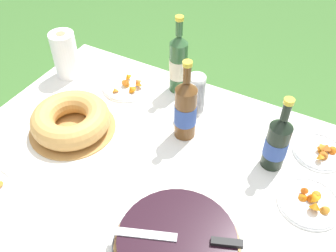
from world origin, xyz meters
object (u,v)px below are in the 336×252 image
Objects in this scene: berry_tart at (177,244)px; snack_plate_far at (320,151)px; snack_plate_right at (127,86)px; serving_knife at (187,239)px; bundt_cake at (71,120)px; cup_stack at (196,95)px; juice_bottle_red at (277,142)px; cider_bottle_amber at (186,109)px; snack_plate_left at (310,202)px; paper_towel_roll at (65,55)px; cider_bottle_green at (178,64)px.

berry_tart is 0.65m from snack_plate_far.
snack_plate_right is (-0.55, 0.57, -0.02)m from berry_tart.
serving_knife is 0.66m from bundt_cake.
cup_stack is (0.37, 0.33, 0.04)m from bundt_cake.
cup_stack reaches higher than berry_tart.
juice_bottle_red is 0.22m from snack_plate_far.
cup_stack is 0.15m from cider_bottle_amber.
bundt_cake is 0.50m from cup_stack.
serving_knife is 0.44m from snack_plate_left.
snack_plate_far is at bearing 2.84° from paper_towel_roll.
cup_stack is 0.58m from snack_plate_left.
cup_stack is at bearing 161.09° from juice_bottle_red.
cup_stack is at bearing 99.29° from cider_bottle_amber.
snack_plate_left is 0.88m from snack_plate_right.
cider_bottle_amber is (-0.20, 0.44, 0.10)m from berry_tart.
berry_tart and snack_plate_left have the same top height.
juice_bottle_red is at bearing -9.86° from snack_plate_right.
snack_plate_far is at bearing 94.70° from snack_plate_left.
paper_towel_roll is at bearing 131.65° from bundt_cake.
cup_stack is 0.81× the size of snack_plate_right.
snack_plate_right and snack_plate_far have the same top height.
serving_knife is at bearing -129.79° from snack_plate_left.
paper_towel_roll reaches higher than snack_plate_right.
snack_plate_far is (0.28, 0.58, -0.02)m from berry_tart.
juice_bottle_red reaches higher than snack_plate_left.
snack_plate_right is 0.31m from paper_towel_roll.
juice_bottle_red is 1.57× the size of snack_plate_far.
snack_plate_far is (0.50, 0.01, -0.07)m from cup_stack.
snack_plate_left is at bearing -10.60° from cider_bottle_amber.
berry_tart reaches higher than snack_plate_far.
cider_bottle_green is 1.64× the size of paper_towel_roll.
berry_tart is 1.85× the size of snack_plate_left.
juice_bottle_red is (0.34, 0.01, -0.02)m from cider_bottle_amber.
paper_towel_roll is at bearing 170.81° from snack_plate_left.
bundt_cake is (-0.62, 0.24, -0.01)m from serving_knife.
cider_bottle_amber reaches higher than cup_stack.
paper_towel_roll is at bearing -175.63° from cup_stack.
serving_knife is 2.03× the size of cup_stack.
cup_stack is 0.51m from snack_plate_far.
snack_plate_left is 0.97× the size of paper_towel_roll.
snack_plate_left is at bearing -23.92° from cup_stack.
juice_bottle_red is at bearing -18.91° from cup_stack.
berry_tart is 1.13× the size of bundt_cake.
bundt_cake is 0.44m from cider_bottle_amber.
cider_bottle_green is at bearing -82.14° from serving_knife.
juice_bottle_red is 1.38× the size of snack_plate_right.
berry_tart is at bearing -22.88° from bundt_cake.
berry_tart reaches higher than snack_plate_right.
serving_knife reaches higher than snack_plate_right.
cider_bottle_amber is at bearing -163.03° from snack_plate_far.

